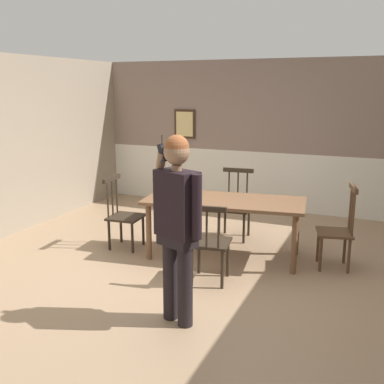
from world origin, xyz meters
TOP-DOWN VIEW (x-y plane):
  - ground_plane at (0.00, 0.00)m, footprint 6.90×6.90m
  - room_back_partition at (-0.01, 3.14)m, footprint 6.27×0.17m
  - dining_table at (0.14, 0.54)m, footprint 2.10×1.12m
  - chair_near_window at (1.51, 0.74)m, footprint 0.49×0.49m
  - chair_by_doorway at (0.25, -0.26)m, footprint 0.49×0.49m
  - chair_at_table_head at (-1.24, 0.35)m, footprint 0.46×0.46m
  - chair_opposite_corner at (0.03, 1.35)m, footprint 0.49×0.49m
  - person_figure at (0.30, -1.21)m, footprint 0.53×0.34m

SIDE VIEW (x-z plane):
  - ground_plane at x=0.00m, z-range 0.00..0.00m
  - chair_at_table_head at x=-1.24m, z-range -0.03..0.95m
  - chair_by_doorway at x=0.25m, z-range 0.00..0.93m
  - chair_opposite_corner at x=0.03m, z-range -0.02..0.98m
  - chair_near_window at x=1.51m, z-range -0.04..0.99m
  - dining_table at x=0.14m, z-range 0.30..1.06m
  - person_figure at x=0.30m, z-range 0.14..1.89m
  - room_back_partition at x=-0.01m, z-range -0.05..2.57m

